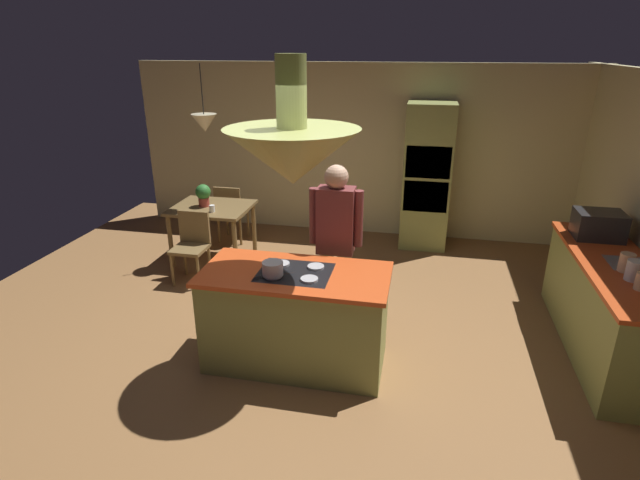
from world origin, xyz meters
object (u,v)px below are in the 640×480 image
(cup_on_table, at_px, (212,209))
(dining_table, at_px, (212,214))
(kitchen_island, at_px, (296,318))
(person_at_island, at_px, (336,238))
(cooking_pot_on_cooktop, at_px, (273,269))
(chair_by_back_wall, at_px, (231,210))
(microwave_on_counter, at_px, (599,225))
(oven_tower, at_px, (427,177))
(canister_sugar, at_px, (634,271))
(chair_facing_island, at_px, (192,242))
(canister_tea, at_px, (626,263))
(potted_plant_on_table, at_px, (203,194))

(cup_on_table, bearing_deg, dining_table, 116.16)
(kitchen_island, xyz_separation_m, person_at_island, (0.24, 0.68, 0.54))
(kitchen_island, bearing_deg, cooking_pot_on_cooktop, -140.91)
(dining_table, bearing_deg, chair_by_back_wall, 90.00)
(person_at_island, xyz_separation_m, cooking_pot_on_cooktop, (-0.40, -0.81, -0.00))
(chair_by_back_wall, relative_size, microwave_on_counter, 1.89)
(oven_tower, relative_size, canister_sugar, 11.61)
(chair_facing_island, xyz_separation_m, canister_tea, (4.54, -0.83, 0.50))
(microwave_on_counter, bearing_deg, canister_sugar, -90.00)
(dining_table, height_order, microwave_on_counter, microwave_on_counter)
(canister_tea, bearing_deg, chair_facing_island, 169.62)
(potted_plant_on_table, bearing_deg, canister_tea, -17.63)
(dining_table, height_order, potted_plant_on_table, potted_plant_on_table)
(kitchen_island, bearing_deg, potted_plant_on_table, 130.70)
(chair_by_back_wall, distance_m, cooking_pot_on_cooktop, 3.30)
(potted_plant_on_table, relative_size, microwave_on_counter, 0.65)
(canister_sugar, bearing_deg, dining_table, 159.88)
(kitchen_island, height_order, dining_table, kitchen_island)
(potted_plant_on_table, bearing_deg, cup_on_table, -45.27)
(chair_by_back_wall, bearing_deg, person_at_island, 133.14)
(kitchen_island, height_order, chair_facing_island, kitchen_island)
(kitchen_island, relative_size, cooking_pot_on_cooktop, 9.26)
(cooking_pot_on_cooktop, bearing_deg, chair_facing_island, 134.29)
(potted_plant_on_table, bearing_deg, kitchen_island, -49.30)
(kitchen_island, relative_size, chair_facing_island, 1.92)
(oven_tower, distance_m, cooking_pot_on_cooktop, 3.60)
(kitchen_island, distance_m, oven_tower, 3.47)
(oven_tower, bearing_deg, canister_sugar, -58.20)
(oven_tower, height_order, microwave_on_counter, oven_tower)
(person_at_island, bearing_deg, potted_plant_on_table, 145.34)
(chair_by_back_wall, bearing_deg, kitchen_island, 121.71)
(dining_table, height_order, chair_by_back_wall, chair_by_back_wall)
(person_at_island, bearing_deg, canister_tea, -1.40)
(potted_plant_on_table, height_order, cooking_pot_on_cooktop, potted_plant_on_table)
(oven_tower, distance_m, dining_table, 3.05)
(person_at_island, xyz_separation_m, microwave_on_counter, (2.60, 0.77, 0.06))
(kitchen_island, bearing_deg, dining_table, 128.99)
(chair_by_back_wall, bearing_deg, potted_plant_on_table, 81.60)
(oven_tower, bearing_deg, potted_plant_on_table, -158.31)
(canister_tea, bearing_deg, chair_by_back_wall, 154.82)
(oven_tower, height_order, chair_facing_island, oven_tower)
(potted_plant_on_table, relative_size, cooking_pot_on_cooktop, 1.67)
(potted_plant_on_table, height_order, canister_tea, canister_tea)
(oven_tower, xyz_separation_m, potted_plant_on_table, (-2.90, -1.15, -0.10))
(cooking_pot_on_cooktop, bearing_deg, person_at_island, 63.64)
(chair_by_back_wall, height_order, cooking_pot_on_cooktop, cooking_pot_on_cooktop)
(person_at_island, distance_m, canister_sugar, 2.61)
(dining_table, relative_size, chair_by_back_wall, 1.17)
(chair_facing_island, distance_m, cup_on_table, 0.54)
(cup_on_table, bearing_deg, oven_tower, 26.75)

